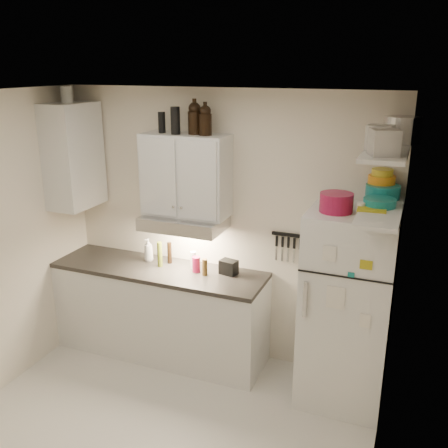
% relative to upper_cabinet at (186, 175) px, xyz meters
% --- Properties ---
extents(floor, '(3.20, 3.00, 0.02)m').
position_rel_upper_cabinet_xyz_m(floor, '(0.30, -1.33, -1.84)').
color(floor, beige).
rests_on(floor, ground).
extents(ceiling, '(3.20, 3.00, 0.02)m').
position_rel_upper_cabinet_xyz_m(ceiling, '(0.30, -1.33, 0.78)').
color(ceiling, white).
rests_on(ceiling, ground).
extents(back_wall, '(3.20, 0.02, 2.60)m').
position_rel_upper_cabinet_xyz_m(back_wall, '(0.30, 0.18, -0.53)').
color(back_wall, beige).
rests_on(back_wall, ground).
extents(right_wall, '(0.02, 3.00, 2.60)m').
position_rel_upper_cabinet_xyz_m(right_wall, '(1.91, -1.33, -0.53)').
color(right_wall, beige).
rests_on(right_wall, ground).
extents(base_cabinet, '(2.10, 0.60, 0.88)m').
position_rel_upper_cabinet_xyz_m(base_cabinet, '(-0.25, -0.14, -1.39)').
color(base_cabinet, silver).
rests_on(base_cabinet, floor).
extents(countertop, '(2.10, 0.62, 0.04)m').
position_rel_upper_cabinet_xyz_m(countertop, '(-0.25, -0.14, -0.93)').
color(countertop, '#2B2824').
rests_on(countertop, base_cabinet).
extents(upper_cabinet, '(0.80, 0.33, 0.75)m').
position_rel_upper_cabinet_xyz_m(upper_cabinet, '(0.00, 0.00, 0.00)').
color(upper_cabinet, silver).
rests_on(upper_cabinet, back_wall).
extents(side_cabinet, '(0.33, 0.55, 1.00)m').
position_rel_upper_cabinet_xyz_m(side_cabinet, '(-1.14, -0.14, 0.12)').
color(side_cabinet, silver).
rests_on(side_cabinet, left_wall).
extents(range_hood, '(0.76, 0.46, 0.12)m').
position_rel_upper_cabinet_xyz_m(range_hood, '(0.00, -0.06, -0.44)').
color(range_hood, silver).
rests_on(range_hood, back_wall).
extents(fridge, '(0.70, 0.68, 1.70)m').
position_rel_upper_cabinet_xyz_m(fridge, '(1.55, -0.18, -0.98)').
color(fridge, silver).
rests_on(fridge, floor).
extents(shelf_hi, '(0.30, 0.95, 0.03)m').
position_rel_upper_cabinet_xyz_m(shelf_hi, '(1.75, -0.31, 0.38)').
color(shelf_hi, silver).
rests_on(shelf_hi, right_wall).
extents(shelf_lo, '(0.30, 0.95, 0.03)m').
position_rel_upper_cabinet_xyz_m(shelf_lo, '(1.75, -0.31, -0.07)').
color(shelf_lo, silver).
rests_on(shelf_lo, right_wall).
extents(knife_strip, '(0.42, 0.02, 0.03)m').
position_rel_upper_cabinet_xyz_m(knife_strip, '(1.00, 0.15, -0.51)').
color(knife_strip, black).
rests_on(knife_strip, back_wall).
extents(dutch_oven, '(0.30, 0.30, 0.15)m').
position_rel_upper_cabinet_xyz_m(dutch_oven, '(1.41, -0.26, -0.05)').
color(dutch_oven, maroon).
rests_on(dutch_oven, fridge).
extents(book_stack, '(0.22, 0.27, 0.09)m').
position_rel_upper_cabinet_xyz_m(book_stack, '(1.69, -0.32, -0.08)').
color(book_stack, '#AEA115').
rests_on(book_stack, fridge).
extents(spice_jar, '(0.08, 0.08, 0.11)m').
position_rel_upper_cabinet_xyz_m(spice_jar, '(1.61, -0.31, -0.07)').
color(spice_jar, silver).
rests_on(spice_jar, fridge).
extents(stock_pot, '(0.33, 0.33, 0.20)m').
position_rel_upper_cabinet_xyz_m(stock_pot, '(1.82, 0.05, 0.49)').
color(stock_pot, silver).
rests_on(stock_pot, shelf_hi).
extents(tin_a, '(0.19, 0.18, 0.18)m').
position_rel_upper_cabinet_xyz_m(tin_a, '(1.70, -0.37, 0.48)').
color(tin_a, '#AAAAAD').
rests_on(tin_a, shelf_hi).
extents(tin_b, '(0.22, 0.22, 0.17)m').
position_rel_upper_cabinet_xyz_m(tin_b, '(1.75, -0.59, 0.48)').
color(tin_b, '#AAAAAD').
rests_on(tin_b, shelf_hi).
extents(bowl_teal, '(0.27, 0.27, 0.11)m').
position_rel_upper_cabinet_xyz_m(bowl_teal, '(1.73, 0.01, 0.00)').
color(bowl_teal, '#167A78').
rests_on(bowl_teal, shelf_lo).
extents(bowl_orange, '(0.21, 0.21, 0.06)m').
position_rel_upper_cabinet_xyz_m(bowl_orange, '(1.71, 0.06, 0.09)').
color(bowl_orange, orange).
rests_on(bowl_orange, bowl_teal).
extents(bowl_yellow, '(0.17, 0.17, 0.05)m').
position_rel_upper_cabinet_xyz_m(bowl_yellow, '(1.71, 0.06, 0.15)').
color(bowl_yellow, gold).
rests_on(bowl_yellow, bowl_orange).
extents(plates, '(0.27, 0.27, 0.06)m').
position_rel_upper_cabinet_xyz_m(plates, '(1.73, -0.25, -0.02)').
color(plates, '#167A78').
rests_on(plates, shelf_lo).
extents(growler_a, '(0.13, 0.13, 0.29)m').
position_rel_upper_cabinet_xyz_m(growler_a, '(0.09, 0.01, 0.52)').
color(growler_a, black).
rests_on(growler_a, upper_cabinet).
extents(growler_b, '(0.13, 0.13, 0.27)m').
position_rel_upper_cabinet_xyz_m(growler_b, '(0.21, -0.03, 0.51)').
color(growler_b, black).
rests_on(growler_b, upper_cabinet).
extents(thermos_a, '(0.10, 0.10, 0.24)m').
position_rel_upper_cabinet_xyz_m(thermos_a, '(-0.06, -0.06, 0.49)').
color(thermos_a, black).
rests_on(thermos_a, upper_cabinet).
extents(thermos_b, '(0.07, 0.07, 0.19)m').
position_rel_upper_cabinet_xyz_m(thermos_b, '(-0.22, -0.02, 0.47)').
color(thermos_b, black).
rests_on(thermos_b, upper_cabinet).
extents(side_jar, '(0.12, 0.12, 0.15)m').
position_rel_upper_cabinet_xyz_m(side_jar, '(-1.17, -0.11, 0.70)').
color(side_jar, silver).
rests_on(side_jar, side_cabinet).
extents(soap_bottle, '(0.12, 0.12, 0.26)m').
position_rel_upper_cabinet_xyz_m(soap_bottle, '(-0.43, -0.01, -0.77)').
color(soap_bottle, silver).
rests_on(soap_bottle, countertop).
extents(pepper_mill, '(0.05, 0.05, 0.16)m').
position_rel_upper_cabinet_xyz_m(pepper_mill, '(0.23, -0.13, -0.83)').
color(pepper_mill, brown).
rests_on(pepper_mill, countertop).
extents(oil_bottle, '(0.06, 0.06, 0.25)m').
position_rel_upper_cabinet_xyz_m(oil_bottle, '(-0.26, -0.09, -0.78)').
color(oil_bottle, '#535D17').
rests_on(oil_bottle, countertop).
extents(vinegar_bottle, '(0.05, 0.05, 0.21)m').
position_rel_upper_cabinet_xyz_m(vinegar_bottle, '(-0.21, 0.02, -0.80)').
color(vinegar_bottle, black).
rests_on(vinegar_bottle, countertop).
extents(clear_bottle, '(0.07, 0.07, 0.17)m').
position_rel_upper_cabinet_xyz_m(clear_bottle, '(0.06, -0.02, -0.82)').
color(clear_bottle, silver).
rests_on(clear_bottle, countertop).
extents(red_jar, '(0.08, 0.08, 0.15)m').
position_rel_upper_cabinet_xyz_m(red_jar, '(0.13, -0.09, -0.83)').
color(red_jar, maroon).
rests_on(red_jar, countertop).
extents(caddy, '(0.18, 0.14, 0.13)m').
position_rel_upper_cabinet_xyz_m(caddy, '(0.43, -0.02, -0.84)').
color(caddy, black).
rests_on(caddy, countertop).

